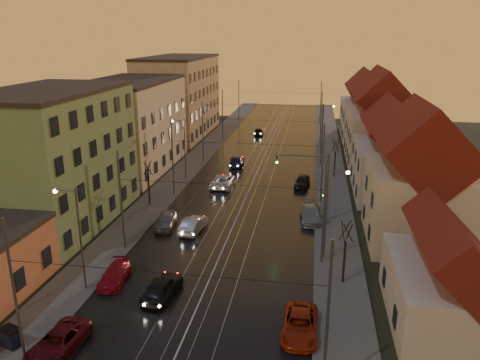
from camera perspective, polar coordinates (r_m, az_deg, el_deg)
The scene contains 48 objects.
ground at distance 33.20m, azimuth -5.67°, elevation -16.12°, with size 160.00×160.00×0.00m, color black.
road at distance 69.54m, azimuth 2.62°, elevation 2.17°, with size 16.00×120.00×0.04m, color black.
sidewalk_left at distance 71.29m, azimuth -5.39°, elevation 2.54°, with size 4.00×120.00×0.15m, color #4C4C4C.
sidewalk_right at distance 69.17m, azimuth 10.89°, elevation 1.83°, with size 4.00×120.00×0.15m, color #4C4C4C.
tram_rail_0 at distance 69.80m, azimuth 0.83°, elevation 2.27°, with size 0.06×120.00×0.03m, color gray.
tram_rail_1 at distance 69.62m, azimuth 2.00°, elevation 2.22°, with size 0.06×120.00×0.03m, color gray.
tram_rail_2 at distance 69.45m, azimuth 3.26°, elevation 2.17°, with size 0.06×120.00×0.03m, color gray.
tram_rail_3 at distance 69.33m, azimuth 4.43°, elevation 2.11°, with size 0.06×120.00×0.03m, color gray.
apartment_left_1 at distance 49.16m, azimuth -21.76°, elevation 2.28°, with size 10.00×18.00×13.00m, color #648755.
apartment_left_2 at distance 66.75m, azimuth -13.11°, elevation 6.36°, with size 10.00×20.00×12.00m, color beige.
apartment_left_3 at distance 89.00m, azimuth -7.37°, elevation 9.99°, with size 10.00×24.00×14.00m, color tan.
house_right_0 at distance 33.91m, azimuth 24.81°, elevation -11.30°, with size 8.16×10.20×5.80m.
house_right_1 at distance 44.64m, azimuth 21.02°, elevation -0.50°, with size 8.67×10.20×10.80m.
house_right_2 at distance 57.16m, azimuth 18.45°, elevation 2.69°, with size 9.18×12.24×9.20m.
house_right_3 at distance 71.43m, azimuth 16.75°, elevation 6.61°, with size 9.18×14.28×11.50m.
house_right_4 at distance 89.18m, azimuth 15.30°, elevation 8.27°, with size 9.18×16.32×10.00m.
catenary_pole_l_0 at distance 29.60m, azimuth -25.81°, elevation -12.27°, with size 0.16×0.16×9.00m, color #595B60.
catenary_pole_r_0 at distance 24.88m, azimuth 10.62°, elevation -16.59°, with size 0.16×0.16×9.00m, color #595B60.
catenary_pole_l_1 at distance 41.49m, azimuth -14.27°, elevation -2.56°, with size 0.16×0.16×9.00m, color #595B60.
catenary_pole_r_1 at distance 38.27m, azimuth 10.21°, elevation -4.00°, with size 0.16×0.16×9.00m, color #595B60.
catenary_pole_l_2 at distance 54.92m, azimuth -8.22°, elevation 2.69°, with size 0.16×0.16×9.00m, color #595B60.
catenary_pole_r_2 at distance 52.53m, azimuth 10.03°, elevation 1.92°, with size 0.16×0.16×9.00m, color #595B60.
catenary_pole_l_3 at distance 69.01m, azimuth -4.57°, elevation 5.83°, with size 0.16×0.16×9.00m, color #595B60.
catenary_pole_r_3 at distance 67.12m, azimuth 9.92°, elevation 5.30°, with size 0.16×0.16×9.00m, color #595B60.
catenary_pole_l_4 at distance 83.41m, azimuth -2.15°, elevation 7.89°, with size 0.16×0.16×9.00m, color #595B60.
catenary_pole_r_4 at distance 81.86m, azimuth 9.85°, elevation 7.47°, with size 0.16×0.16×9.00m, color #595B60.
catenary_pole_l_5 at distance 100.92m, azimuth -0.14°, elevation 9.57°, with size 0.16×0.16×9.00m, color #595B60.
catenary_pole_r_5 at distance 99.64m, azimuth 9.80°, elevation 9.22°, with size 0.16×0.16×9.00m, color #595B60.
street_lamp_0 at distance 35.73m, azimuth -19.42°, elevation -5.68°, with size 1.75×0.32×8.00m.
street_lamp_1 at distance 39.09m, azimuth 10.96°, elevation -2.98°, with size 1.75×0.32×8.00m.
street_lamp_2 at distance 60.55m, azimuth -7.03°, elevation 4.49°, with size 1.75×0.32×8.00m.
street_lamp_3 at distance 73.92m, azimuth 10.30°, elevation 6.69°, with size 1.75×0.32×8.00m.
traffic_light_mast at distance 46.73m, azimuth 9.35°, elevation 0.14°, with size 5.30×0.32×7.20m.
bare_tree_0 at distance 52.35m, azimuth -11.07°, elevation -0.49°, with size 1.09×1.09×5.11m.
bare_tree_1 at distance 36.41m, azimuth 12.64°, elevation -8.78°, with size 1.09×1.09×5.11m.
bare_tree_2 at distance 62.77m, azimuth 11.50°, elevation 2.48°, with size 1.09×1.09×5.11m.
driving_car_0 at distance 35.11m, azimuth -9.48°, elevation -12.77°, with size 1.85×4.60×1.57m, color black.
driving_car_1 at distance 45.41m, azimuth -5.71°, elevation -5.42°, with size 1.56×4.47×1.47m, color #9F9FA4.
driving_car_2 at distance 58.26m, azimuth -2.11°, elevation -0.11°, with size 2.51×5.45×1.51m, color silver.
driving_car_3 at distance 67.44m, azimuth -0.41°, elevation 2.31°, with size 2.00×4.91×1.43m, color #161A44.
driving_car_4 at distance 88.47m, azimuth 2.32°, elevation 5.93°, with size 1.64×4.09×1.39m, color black.
parked_left_1 at distance 31.52m, azimuth -21.34°, elevation -17.96°, with size 2.20×4.76×1.32m, color #4D0D16.
parked_left_2 at distance 37.85m, azimuth -15.06°, elevation -11.10°, with size 1.71×4.20×1.22m, color #A81022.
parked_left_3 at distance 46.82m, azimuth -9.02°, elevation -4.85°, with size 1.71×4.25×1.45m, color gray.
parked_right_0 at distance 31.24m, azimuth 7.30°, elevation -17.10°, with size 2.21×4.80×1.33m, color #A72A10.
parked_right_1 at distance 48.28m, azimuth 8.66°, elevation -4.12°, with size 2.06×5.07×1.47m, color #9A9A9F.
parked_right_2 at distance 58.74m, azimuth 7.59°, elevation -0.16°, with size 1.67×4.15×1.41m, color black.
dumpster at distance 32.97m, azimuth -26.17°, elevation -16.85°, with size 1.20×0.80×1.10m, color black.
Camera 1 is at (7.46, -26.68, 18.30)m, focal length 35.00 mm.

